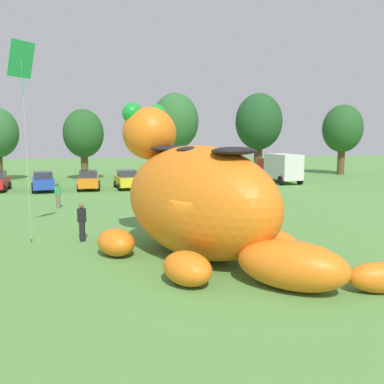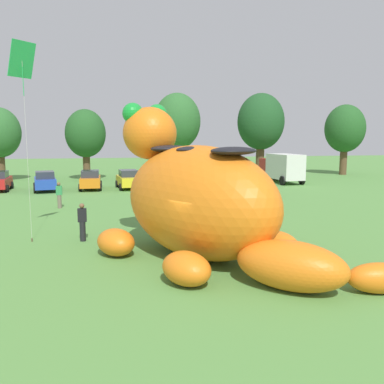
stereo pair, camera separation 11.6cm
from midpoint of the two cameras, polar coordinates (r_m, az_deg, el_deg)
name	(u,v)px [view 2 (the right image)]	position (r m, az deg, el deg)	size (l,w,h in m)	color
ground_plane	(201,265)	(14.72, 1.46, -10.38)	(160.00, 160.00, 0.00)	#568E42
giant_inflatable_creature	(198,200)	(15.24, 1.08, -1.14)	(9.66, 10.26, 6.09)	orange
car_blue	(45,181)	(36.78, -20.22, 1.47)	(2.46, 4.33, 1.72)	#2347B7
car_orange	(91,180)	(36.69, -14.25, 1.70)	(1.96, 4.11, 1.72)	orange
car_yellow	(128,179)	(36.56, -9.03, 1.82)	(2.27, 4.26, 1.72)	yellow
car_silver	(172,178)	(37.16, -2.75, 2.00)	(2.28, 4.26, 1.72)	#B7BABF
car_black	(215,178)	(37.72, 3.39, 2.08)	(2.02, 4.14, 1.72)	black
box_truck	(282,167)	(42.20, 12.78, 3.51)	(2.63, 6.50, 2.95)	#B2231E
tree_mid_left	(86,134)	(44.93, -14.93, 8.04)	(4.31, 4.31, 7.65)	brown
tree_centre_left	(177,122)	(48.46, -2.05, 10.00)	(5.58, 5.58, 9.91)	brown
tree_centre	(261,122)	(48.54, 9.89, 9.81)	(5.53, 5.53, 9.81)	brown
tree_centre_right	(345,129)	(53.40, 21.11, 8.41)	(4.88, 4.88, 8.67)	brown
spectator_near_inflatable	(59,195)	(27.42, -18.37, -0.46)	(0.38, 0.26, 1.71)	#726656
spectator_mid_field	(82,222)	(18.40, -15.25, -4.22)	(0.38, 0.26, 1.71)	black
tethered_flying_kite	(22,63)	(18.91, -22.99, 16.67)	(1.13, 1.13, 8.56)	brown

